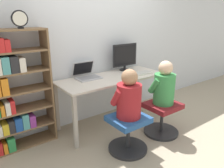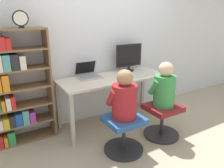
# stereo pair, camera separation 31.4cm
# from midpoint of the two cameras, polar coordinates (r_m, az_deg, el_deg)

# --- Properties ---
(ground_plane) EXTENTS (14.00, 14.00, 0.00)m
(ground_plane) POSITION_cam_midpoint_polar(r_m,az_deg,el_deg) (3.41, 6.14, -12.17)
(ground_plane) COLOR tan
(wall_back) EXTENTS (10.00, 0.05, 2.60)m
(wall_back) POSITION_cam_midpoint_polar(r_m,az_deg,el_deg) (3.58, -0.31, 11.46)
(wall_back) COLOR silver
(wall_back) RESTS_ON ground_plane
(desk) EXTENTS (1.71, 0.67, 0.77)m
(desk) POSITION_cam_midpoint_polar(r_m,az_deg,el_deg) (3.38, 3.14, 0.45)
(desk) COLOR beige
(desk) RESTS_ON ground_plane
(desktop_monitor) EXTENTS (0.50, 0.18, 0.45)m
(desktop_monitor) POSITION_cam_midpoint_polar(r_m,az_deg,el_deg) (3.70, 6.91, 7.00)
(desktop_monitor) COLOR black
(desktop_monitor) RESTS_ON desk
(laptop) EXTENTS (0.36, 0.33, 0.24)m
(laptop) POSITION_cam_midpoint_polar(r_m,az_deg,el_deg) (3.32, -3.50, 2.58)
(laptop) COLOR #B7B7BC
(laptop) RESTS_ON desk
(keyboard) EXTENTS (0.45, 0.17, 0.03)m
(keyboard) POSITION_cam_midpoint_polar(r_m,az_deg,el_deg) (3.50, 10.48, 2.45)
(keyboard) COLOR silver
(keyboard) RESTS_ON desk
(computer_mouse_by_keyboard) EXTENTS (0.06, 0.11, 0.03)m
(computer_mouse_by_keyboard) POSITION_cam_midpoint_polar(r_m,az_deg,el_deg) (3.32, 6.44, 1.85)
(computer_mouse_by_keyboard) COLOR black
(computer_mouse_by_keyboard) RESTS_ON desk
(office_chair_left) EXTENTS (0.51, 0.51, 0.47)m
(office_chair_left) POSITION_cam_midpoint_polar(r_m,az_deg,el_deg) (3.28, 15.70, -8.83)
(office_chair_left) COLOR #262628
(office_chair_left) RESTS_ON ground_plane
(office_chair_right) EXTENTS (0.51, 0.51, 0.47)m
(office_chair_right) POSITION_cam_midpoint_polar(r_m,az_deg,el_deg) (2.85, 6.35, -12.47)
(office_chair_right) COLOR #262628
(office_chair_right) RESTS_ON ground_plane
(person_at_monitor) EXTENTS (0.36, 0.31, 0.62)m
(person_at_monitor) POSITION_cam_midpoint_polar(r_m,az_deg,el_deg) (3.10, 16.38, -0.85)
(person_at_monitor) COLOR #388C47
(person_at_monitor) RESTS_ON office_chair_left
(person_at_laptop) EXTENTS (0.37, 0.31, 0.61)m
(person_at_laptop) POSITION_cam_midpoint_polar(r_m,az_deg,el_deg) (2.65, 6.64, -3.60)
(person_at_laptop) COLOR maroon
(person_at_laptop) RESTS_ON office_chair_right
(bookshelf) EXTENTS (0.87, 0.30, 1.54)m
(bookshelf) POSITION_cam_midpoint_polar(r_m,az_deg,el_deg) (3.03, -22.70, -1.62)
(bookshelf) COLOR brown
(bookshelf) RESTS_ON ground_plane
(desk_clock) EXTENTS (0.19, 0.03, 0.21)m
(desk_clock) POSITION_cam_midpoint_polar(r_m,az_deg,el_deg) (2.85, -19.85, 15.74)
(desk_clock) COLOR black
(desk_clock) RESTS_ON bookshelf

